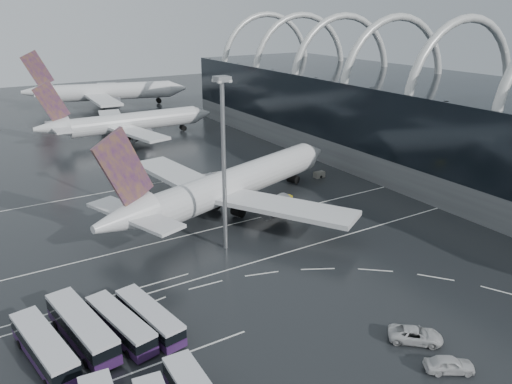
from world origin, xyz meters
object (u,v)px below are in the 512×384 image
van_curve_b (449,364)px  gse_cart_belly_d (319,175)px  van_curve_a (415,335)px  gse_cart_belly_b (280,170)px  airliner_gate_b (126,123)px  airliner_main (229,186)px  gse_cart_belly_e (222,181)px  bus_row_near_c (120,324)px  floodlight_mast (223,145)px  gse_cart_belly_a (286,199)px  airliner_gate_c (105,92)px  bus_row_near_d (149,317)px  bus_row_near_b (82,327)px  bus_row_near_a (44,348)px

van_curve_b → gse_cart_belly_d: (28.42, 57.62, -0.22)m
van_curve_a → gse_cart_belly_b: van_curve_a is taller
airliner_gate_b → airliner_main: bearing=-91.5°
airliner_main → van_curve_a: bearing=-109.5°
van_curve_b → gse_cart_belly_e: size_ratio=2.58×
gse_cart_belly_b → gse_cart_belly_e: bearing=177.5°
airliner_main → gse_cart_belly_d: (26.85, 6.98, -4.39)m
bus_row_near_c → floodlight_mast: size_ratio=0.46×
gse_cart_belly_d → gse_cart_belly_a: bearing=-150.6°
airliner_gate_b → airliner_gate_c: (8.88, 53.65, 0.90)m
bus_row_near_d → van_curve_a: size_ratio=2.01×
bus_row_near_b → gse_cart_belly_b: bearing=-62.5°
airliner_main → bus_row_near_a: 46.05m
bus_row_near_a → bus_row_near_d: size_ratio=1.09×
gse_cart_belly_b → bus_row_near_c: bearing=-140.8°
floodlight_mast → bus_row_near_a: bearing=-154.9°
van_curve_b → gse_cart_belly_a: size_ratio=2.41×
bus_row_near_b → gse_cart_belly_e: size_ratio=7.13×
gse_cart_belly_d → van_curve_a: bearing=-117.8°
bus_row_near_d → gse_cart_belly_d: bearing=-66.3°
airliner_gate_b → airliner_gate_c: size_ratio=0.86×
van_curve_a → gse_cart_belly_d: van_curve_a is taller
bus_row_near_d → gse_cart_belly_d: (52.51, 34.04, -0.96)m
bus_row_near_a → floodlight_mast: bearing=-74.4°
airliner_gate_b → van_curve_a: size_ratio=8.54×
gse_cart_belly_e → bus_row_near_a: bearing=-136.4°
van_curve_b → gse_cart_belly_b: van_curve_b is taller
airliner_main → bus_row_near_b: bearing=-161.2°
airliner_main → gse_cart_belly_e: airliner_main is taller
van_curve_b → gse_cart_belly_b: 68.54m
airliner_gate_c → bus_row_near_c: airliner_gate_c is taller
airliner_gate_c → van_curve_a: bearing=-79.7°
airliner_main → bus_row_near_b: airliner_main is taller
gse_cart_belly_e → airliner_main: bearing=-112.7°
gse_cart_belly_d → gse_cart_belly_e: bearing=159.4°
airliner_gate_c → van_curve_b: bearing=-79.9°
airliner_gate_b → gse_cart_belly_d: airliner_gate_b is taller
bus_row_near_a → bus_row_near_d: bearing=-101.0°
airliner_main → bus_row_near_d: bearing=-152.2°
bus_row_near_d → van_curve_b: 33.72m
bus_row_near_a → van_curve_a: bus_row_near_a is taller
van_curve_a → gse_cart_belly_a: 45.70m
floodlight_mast → gse_cart_belly_b: 42.69m
van_curve_b → bus_row_near_c: bearing=81.1°
bus_row_near_b → gse_cart_belly_b: size_ratio=5.72×
gse_cart_belly_b → airliner_gate_b: bearing=111.1°
bus_row_near_b → gse_cart_belly_a: size_ratio=6.67×
airliner_gate_b → bus_row_near_b: 96.46m
bus_row_near_a → bus_row_near_b: bearing=-81.6°
gse_cart_belly_b → gse_cart_belly_e: (-14.75, 0.64, -0.13)m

